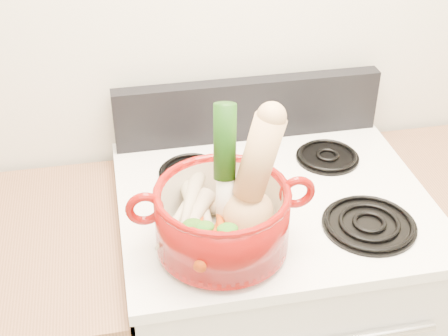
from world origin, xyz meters
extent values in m
cube|color=silver|center=(0.00, 1.75, 1.30)|extent=(3.50, 0.02, 2.60)
cube|color=silver|center=(0.00, 1.40, 0.46)|extent=(0.76, 0.65, 0.92)
cube|color=white|center=(0.00, 1.40, 0.93)|extent=(0.78, 0.67, 0.03)
cube|color=black|center=(0.00, 1.70, 1.04)|extent=(0.76, 0.05, 0.18)
cylinder|color=black|center=(-0.19, 1.24, 0.96)|extent=(0.22, 0.22, 0.02)
cylinder|color=black|center=(0.19, 1.24, 0.96)|extent=(0.22, 0.22, 0.02)
cylinder|color=black|center=(-0.19, 1.54, 0.96)|extent=(0.17, 0.17, 0.02)
cylinder|color=black|center=(0.19, 1.54, 0.96)|extent=(0.17, 0.17, 0.02)
cylinder|color=maroon|center=(-0.17, 1.23, 1.04)|extent=(0.30, 0.30, 0.14)
torus|color=maroon|center=(-0.33, 1.23, 1.09)|extent=(0.08, 0.02, 0.08)
torus|color=maroon|center=(0.00, 1.22, 1.09)|extent=(0.08, 0.02, 0.08)
cylinder|color=white|center=(-0.15, 1.25, 1.15)|extent=(0.07, 0.10, 0.31)
ellipsoid|color=tan|center=(-0.16, 1.30, 1.02)|extent=(0.09, 0.07, 0.04)
cone|color=beige|center=(-0.22, 1.23, 1.02)|extent=(0.10, 0.20, 0.05)
cone|color=beige|center=(-0.26, 1.26, 1.03)|extent=(0.14, 0.17, 0.05)
cone|color=beige|center=(-0.20, 1.26, 1.03)|extent=(0.05, 0.18, 0.05)
cone|color=beige|center=(-0.23, 1.23, 1.04)|extent=(0.13, 0.18, 0.06)
cone|color=beige|center=(-0.23, 1.26, 1.05)|extent=(0.05, 0.19, 0.05)
cone|color=beige|center=(-0.23, 1.27, 1.05)|extent=(0.11, 0.22, 0.06)
cone|color=#D0530A|center=(-0.19, 1.19, 1.02)|extent=(0.09, 0.15, 0.04)
cone|color=#CC4F0A|center=(-0.23, 1.20, 1.03)|extent=(0.08, 0.16, 0.05)
cone|color=#D04F0A|center=(-0.18, 1.19, 1.03)|extent=(0.05, 0.18, 0.05)
cone|color=#C44409|center=(-0.22, 1.15, 1.03)|extent=(0.07, 0.13, 0.04)
camera|label=1|loc=(-0.37, 0.18, 1.89)|focal=50.00mm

